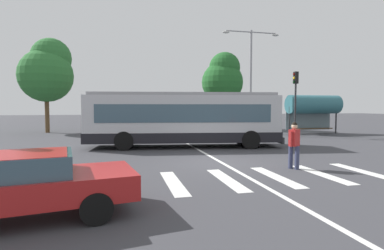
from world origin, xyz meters
The scene contains 14 objects.
ground_plane centered at (0.00, 0.00, 0.00)m, with size 160.00×160.00×0.00m, color #3D3D42.
city_transit_bus centered at (-0.45, 4.96, 1.59)m, with size 11.02×4.10×3.06m.
pedestrian_crossing_street centered at (2.25, -1.95, 0.97)m, with size 0.50×0.44×1.72m.
foreground_sedan centered at (-5.90, -5.19, 0.77)m, with size 4.74×2.55×1.35m.
parked_car_red centered at (-3.66, 16.45, 0.77)m, with size 1.98×4.55×1.35m.
parked_car_white centered at (-1.03, 17.05, 0.77)m, with size 2.19×4.64×1.35m.
parked_car_charcoal centered at (1.85, 16.88, 0.77)m, with size 2.23×4.65×1.35m.
traffic_light_far_corner centered at (9.01, 8.78, 3.30)m, with size 0.33×0.32×4.93m.
bus_stop_shelter centered at (11.84, 10.56, 2.42)m, with size 4.57×1.54×3.25m.
twin_arm_street_lamp centered at (6.79, 12.03, 5.40)m, with size 5.06×0.32×8.68m.
background_tree_left centered at (-10.15, 17.09, 5.47)m, with size 4.60×4.60×8.34m.
background_tree_right centered at (6.33, 17.80, 5.22)m, with size 4.24×4.24×7.87m.
crosswalk_painted_stripes centered at (1.00, -2.94, 0.00)m, with size 7.20×3.00×0.01m.
lane_center_line centered at (0.08, 2.00, 0.00)m, with size 0.16×24.00×0.01m, color silver.
Camera 1 is at (-3.87, -11.71, 2.27)m, focal length 28.12 mm.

